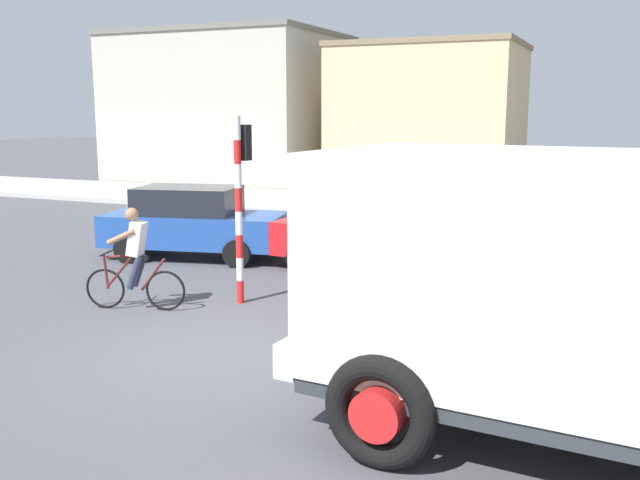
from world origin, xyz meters
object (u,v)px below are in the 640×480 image
(truck_foreground, at_px, (588,285))
(traffic_light_pole, at_px, (240,183))
(car_white_mid, at_px, (193,222))
(cyclist, at_px, (135,259))
(pedestrian_near_kerb, at_px, (298,197))
(car_red_near, at_px, (375,232))

(truck_foreground, distance_m, traffic_light_pole, 6.72)
(truck_foreground, distance_m, car_white_mid, 10.76)
(truck_foreground, height_order, cyclist, truck_foreground)
(truck_foreground, relative_size, pedestrian_near_kerb, 3.45)
(cyclist, height_order, car_white_mid, cyclist)
(truck_foreground, bearing_deg, car_red_near, 123.91)
(cyclist, xyz_separation_m, car_white_mid, (-1.52, 4.01, -0.05))
(car_red_near, xyz_separation_m, car_white_mid, (-4.22, -0.32, 0.00))
(cyclist, relative_size, pedestrian_near_kerb, 1.06)
(car_white_mid, distance_m, pedestrian_near_kerb, 4.92)
(traffic_light_pole, relative_size, car_red_near, 0.78)
(cyclist, relative_size, car_red_near, 0.42)
(traffic_light_pole, bearing_deg, cyclist, -140.75)
(car_white_mid, bearing_deg, traffic_light_pole, -44.61)
(cyclist, xyz_separation_m, car_red_near, (2.69, 4.33, -0.05))
(car_white_mid, bearing_deg, cyclist, -69.19)
(cyclist, height_order, traffic_light_pole, traffic_light_pole)
(cyclist, bearing_deg, traffic_light_pole, 39.25)
(truck_foreground, distance_m, pedestrian_near_kerb, 14.04)
(truck_foreground, relative_size, car_red_near, 1.37)
(traffic_light_pole, height_order, car_white_mid, traffic_light_pole)
(cyclist, bearing_deg, car_white_mid, 110.81)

